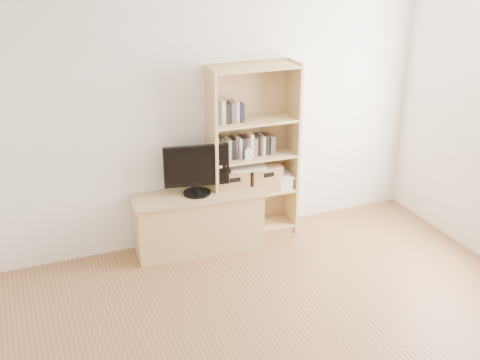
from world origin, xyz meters
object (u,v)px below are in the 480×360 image
tv_stand (198,222)px  basket_left (231,182)px  bookshelf (253,153)px  baby_monitor (248,155)px  laptop (247,167)px  basket_right (263,177)px  television (196,170)px

tv_stand → basket_left: bearing=15.4°
bookshelf → baby_monitor: (-0.10, -0.10, 0.03)m
bookshelf → laptop: 0.14m
tv_stand → basket_right: basket_right is taller
television → laptop: television is taller
tv_stand → baby_monitor: baby_monitor is taller
basket_left → basket_right: basket_right is taller
tv_stand → laptop: bearing=10.2°
tv_stand → television: bearing=0.0°
baby_monitor → basket_right: 0.37m
tv_stand → television: 0.55m
basket_right → basket_left: bearing=177.8°
basket_right → laptop: size_ratio=0.89×
television → basket_right: size_ratio=1.96×
television → laptop: size_ratio=1.74×
tv_stand → bookshelf: bookshelf is taller
basket_right → laptop: 0.23m
television → basket_right: (0.73, 0.06, -0.21)m
bookshelf → tv_stand: bearing=-171.8°
tv_stand → basket_left: basket_left is taller
baby_monitor → basket_left: baby_monitor is taller
bookshelf → basket_left: (-0.24, 0.00, -0.27)m
laptop → basket_right: bearing=15.9°
tv_stand → television: television is taller
bookshelf → baby_monitor: size_ratio=16.80×
television → basket_left: bearing=21.2°
television → baby_monitor: size_ratio=5.87×
bookshelf → television: bookshelf is taller
bookshelf → basket_right: bearing=-2.6°
television → basket_left: television is taller
television → laptop: bearing=16.0°
basket_left → basket_right: bearing=2.1°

